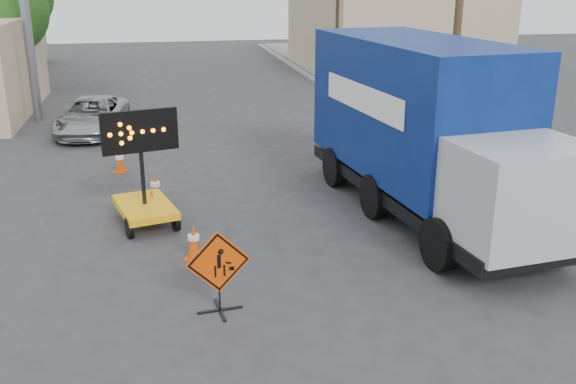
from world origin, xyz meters
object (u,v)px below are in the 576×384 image
object	(u,v)px
arrow_board	(144,200)
pickup_truck	(92,116)
box_truck	(426,138)
construction_sign	(219,269)

from	to	relation	value
arrow_board	pickup_truck	distance (m)	10.22
pickup_truck	box_truck	bearing A→B (deg)	-43.04
arrow_board	box_truck	size ratio (longest dim) A/B	0.31
arrow_board	box_truck	distance (m)	7.02
pickup_truck	box_truck	world-z (taller)	box_truck
construction_sign	pickup_truck	distance (m)	15.00
arrow_board	construction_sign	bearing A→B (deg)	-88.03
construction_sign	pickup_truck	world-z (taller)	construction_sign
construction_sign	pickup_truck	xyz separation A→B (m)	(-3.33, 14.62, -0.16)
pickup_truck	arrow_board	bearing A→B (deg)	-71.72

